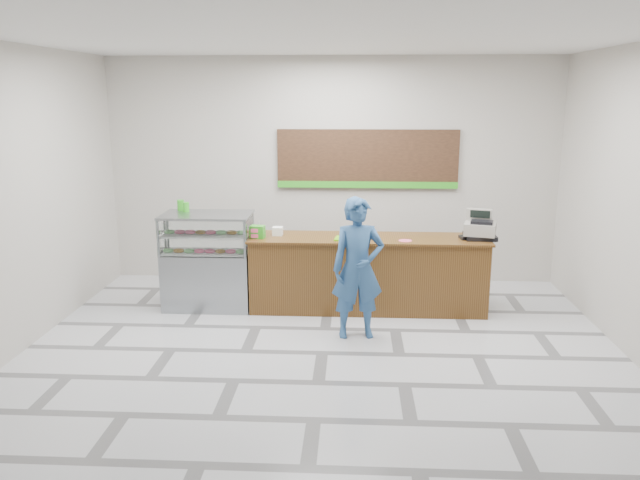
# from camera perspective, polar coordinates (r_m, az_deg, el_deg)

# --- Properties ---
(floor) EXTENTS (7.00, 7.00, 0.00)m
(floor) POSITION_cam_1_polar(r_m,az_deg,el_deg) (7.35, 0.20, -10.29)
(floor) COLOR silver
(floor) RESTS_ON ground
(back_wall) EXTENTS (7.00, 0.00, 7.00)m
(back_wall) POSITION_cam_1_polar(r_m,az_deg,el_deg) (9.81, 1.11, 6.31)
(back_wall) COLOR #B7B2A9
(back_wall) RESTS_ON floor
(ceiling) EXTENTS (7.00, 7.00, 0.00)m
(ceiling) POSITION_cam_1_polar(r_m,az_deg,el_deg) (6.76, 0.22, 18.02)
(ceiling) COLOR silver
(ceiling) RESTS_ON back_wall
(sales_counter) EXTENTS (3.26, 0.76, 1.03)m
(sales_counter) POSITION_cam_1_polar(r_m,az_deg,el_deg) (8.63, 4.38, -3.07)
(sales_counter) COLOR brown
(sales_counter) RESTS_ON floor
(display_case) EXTENTS (1.22, 0.72, 1.33)m
(display_case) POSITION_cam_1_polar(r_m,az_deg,el_deg) (8.82, -10.18, -1.81)
(display_case) COLOR gray
(display_case) RESTS_ON floor
(menu_board) EXTENTS (2.80, 0.06, 0.90)m
(menu_board) POSITION_cam_1_polar(r_m,az_deg,el_deg) (9.75, 4.36, 7.31)
(menu_board) COLOR black
(menu_board) RESTS_ON back_wall
(cash_register) EXTENTS (0.50, 0.51, 0.38)m
(cash_register) POSITION_cam_1_polar(r_m,az_deg,el_deg) (8.66, 14.43, 1.08)
(cash_register) COLOR black
(cash_register) RESTS_ON sales_counter
(card_terminal) EXTENTS (0.11, 0.18, 0.04)m
(card_terminal) POSITION_cam_1_polar(r_m,az_deg,el_deg) (8.59, 12.97, 0.22)
(card_terminal) COLOR black
(card_terminal) RESTS_ON sales_counter
(serving_tray) EXTENTS (0.39, 0.30, 0.02)m
(serving_tray) POSITION_cam_1_polar(r_m,az_deg,el_deg) (8.36, 2.63, 0.13)
(serving_tray) COLOR #64CF08
(serving_tray) RESTS_ON sales_counter
(napkin_box) EXTENTS (0.14, 0.14, 0.12)m
(napkin_box) POSITION_cam_1_polar(r_m,az_deg,el_deg) (8.61, -3.90, 0.82)
(napkin_box) COLOR white
(napkin_box) RESTS_ON sales_counter
(straw_cup) EXTENTS (0.07, 0.07, 0.11)m
(straw_cup) POSITION_cam_1_polar(r_m,az_deg,el_deg) (8.61, -5.58, 0.76)
(straw_cup) COLOR silver
(straw_cup) RESTS_ON sales_counter
(promo_box) EXTENTS (0.21, 0.16, 0.17)m
(promo_box) POSITION_cam_1_polar(r_m,az_deg,el_deg) (8.46, -5.74, 0.75)
(promo_box) COLOR green
(promo_box) RESTS_ON sales_counter
(donut_decal) EXTENTS (0.18, 0.18, 0.00)m
(donut_decal) POSITION_cam_1_polar(r_m,az_deg,el_deg) (8.35, 7.81, -0.06)
(donut_decal) COLOR #FD5C8A
(donut_decal) RESTS_ON sales_counter
(green_cup_left) EXTENTS (0.09, 0.09, 0.15)m
(green_cup_left) POSITION_cam_1_polar(r_m,az_deg,el_deg) (9.01, -12.62, 3.13)
(green_cup_left) COLOR green
(green_cup_left) RESTS_ON display_case
(green_cup_right) EXTENTS (0.09, 0.09, 0.13)m
(green_cup_right) POSITION_cam_1_polar(r_m,az_deg,el_deg) (8.88, -12.15, 2.97)
(green_cup_right) COLOR green
(green_cup_right) RESTS_ON display_case
(customer) EXTENTS (0.69, 0.51, 1.74)m
(customer) POSITION_cam_1_polar(r_m,az_deg,el_deg) (7.58, 3.48, -2.59)
(customer) COLOR #295182
(customer) RESTS_ON floor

